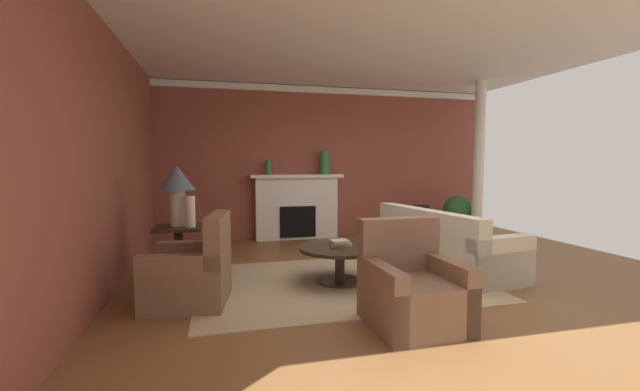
# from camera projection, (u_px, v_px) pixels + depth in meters

# --- Properties ---
(ground_plane) EXTENTS (8.34, 8.34, 0.00)m
(ground_plane) POSITION_uv_depth(u_px,v_px,m) (387.00, 280.00, 5.02)
(ground_plane) COLOR brown
(wall_fireplace) EXTENTS (7.02, 0.12, 3.00)m
(wall_fireplace) POSITION_uv_depth(u_px,v_px,m) (323.00, 162.00, 8.03)
(wall_fireplace) COLOR brown
(wall_fireplace) RESTS_ON ground_plane
(wall_window) EXTENTS (0.12, 6.96, 3.00)m
(wall_window) POSITION_uv_depth(u_px,v_px,m) (104.00, 161.00, 4.39)
(wall_window) COLOR brown
(wall_window) RESTS_ON ground_plane
(ceiling_panel) EXTENTS (7.02, 6.96, 0.06)m
(ceiling_panel) POSITION_uv_depth(u_px,v_px,m) (381.00, 42.00, 5.06)
(ceiling_panel) COLOR white
(crown_moulding) EXTENTS (7.02, 0.08, 0.12)m
(crown_moulding) POSITION_uv_depth(u_px,v_px,m) (324.00, 90.00, 7.84)
(crown_moulding) COLOR white
(area_rug) EXTENTS (3.42, 2.38, 0.01)m
(area_rug) POSITION_uv_depth(u_px,v_px,m) (340.00, 282.00, 4.92)
(area_rug) COLOR tan
(area_rug) RESTS_ON ground_plane
(fireplace) EXTENTS (1.80, 0.35, 1.26)m
(fireplace) POSITION_uv_depth(u_px,v_px,m) (297.00, 208.00, 7.76)
(fireplace) COLOR white
(fireplace) RESTS_ON ground_plane
(sofa) EXTENTS (1.19, 2.21, 0.85)m
(sofa) POSITION_uv_depth(u_px,v_px,m) (444.00, 248.00, 5.52)
(sofa) COLOR beige
(sofa) RESTS_ON ground_plane
(armchair_near_window) EXTENTS (0.91, 0.91, 0.95)m
(armchair_near_window) POSITION_uv_depth(u_px,v_px,m) (192.00, 275.00, 4.16)
(armchair_near_window) COLOR brown
(armchair_near_window) RESTS_ON ground_plane
(armchair_facing_fireplace) EXTENTS (0.82, 0.82, 0.95)m
(armchair_facing_fireplace) POSITION_uv_depth(u_px,v_px,m) (412.00, 292.00, 3.61)
(armchair_facing_fireplace) COLOR brown
(armchair_facing_fireplace) RESTS_ON ground_plane
(coffee_table) EXTENTS (1.00, 1.00, 0.45)m
(coffee_table) POSITION_uv_depth(u_px,v_px,m) (340.00, 256.00, 4.89)
(coffee_table) COLOR #2D2319
(coffee_table) RESTS_ON ground_plane
(side_table) EXTENTS (0.56, 0.56, 0.70)m
(side_table) POSITION_uv_depth(u_px,v_px,m) (179.00, 250.00, 4.93)
(side_table) COLOR #2D2319
(side_table) RESTS_ON ground_plane
(table_lamp) EXTENTS (0.44, 0.44, 0.75)m
(table_lamp) POSITION_uv_depth(u_px,v_px,m) (177.00, 184.00, 4.87)
(table_lamp) COLOR beige
(table_lamp) RESTS_ON side_table
(vase_mantel_left) EXTENTS (0.11, 0.11, 0.28)m
(vase_mantel_left) POSITION_uv_depth(u_px,v_px,m) (268.00, 167.00, 7.51)
(vase_mantel_left) COLOR #33703D
(vase_mantel_left) RESTS_ON fireplace
(vase_on_side_table) EXTENTS (0.13, 0.13, 0.38)m
(vase_on_side_table) POSITION_uv_depth(u_px,v_px,m) (190.00, 212.00, 4.82)
(vase_on_side_table) COLOR beige
(vase_on_side_table) RESTS_ON side_table
(vase_tall_corner) EXTENTS (0.30, 0.30, 0.62)m
(vase_tall_corner) POSITION_uv_depth(u_px,v_px,m) (422.00, 221.00, 8.11)
(vase_tall_corner) COLOR black
(vase_tall_corner) RESTS_ON ground_plane
(vase_mantel_right) EXTENTS (0.20, 0.20, 0.45)m
(vase_mantel_right) POSITION_uv_depth(u_px,v_px,m) (324.00, 163.00, 7.77)
(vase_mantel_right) COLOR #33703D
(vase_mantel_right) RESTS_ON fireplace
(book_red_cover) EXTENTS (0.28, 0.22, 0.04)m
(book_red_cover) POSITION_uv_depth(u_px,v_px,m) (341.00, 244.00, 4.92)
(book_red_cover) COLOR tan
(book_red_cover) RESTS_ON coffee_table
(book_art_folio) EXTENTS (0.22, 0.20, 0.04)m
(book_art_folio) POSITION_uv_depth(u_px,v_px,m) (340.00, 242.00, 4.88)
(book_art_folio) COLOR tan
(book_art_folio) RESTS_ON coffee_table
(potted_plant) EXTENTS (0.56, 0.56, 0.83)m
(potted_plant) POSITION_uv_depth(u_px,v_px,m) (458.00, 213.00, 7.92)
(potted_plant) COLOR #A8754C
(potted_plant) RESTS_ON ground_plane
(column_white) EXTENTS (0.20, 0.20, 3.00)m
(column_white) POSITION_uv_depth(u_px,v_px,m) (478.00, 162.00, 7.51)
(column_white) COLOR white
(column_white) RESTS_ON ground_plane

